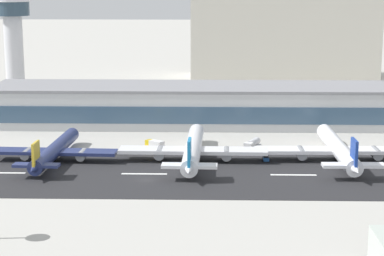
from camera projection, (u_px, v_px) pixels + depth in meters
ground_plane at (146, 180)px, 182.86m from camera, size 1400.00×1400.00×0.00m
runway_strip at (148, 174)px, 188.08m from camera, size 800.00×43.78×0.08m
runway_centreline_dash_3 at (3, 173)px, 189.04m from camera, size 12.00×1.20×0.01m
runway_centreline_dash_4 at (144, 174)px, 188.09m from camera, size 12.00×1.20×0.01m
runway_centreline_dash_5 at (294, 175)px, 187.10m from camera, size 12.00×1.20×0.01m
terminal_building at (205, 105)px, 250.69m from camera, size 147.93×28.10×13.74m
control_tower at (13, 39)px, 288.01m from camera, size 14.87×14.87×42.26m
distant_hotel_block at (284, 34)px, 367.83m from camera, size 94.91×27.97×44.03m
airliner_gold_tail_gate_0 at (54, 151)px, 199.81m from camera, size 35.21×46.11×9.62m
airliner_blue_tail_gate_1 at (193, 150)px, 199.63m from camera, size 41.72×51.81×10.81m
airliner_navy_tail_gate_2 at (339, 150)px, 200.01m from camera, size 46.84×51.24×10.69m
service_fuel_truck_0 at (252, 146)px, 210.75m from camera, size 5.85×8.82×3.95m
service_baggage_tug_1 at (266, 158)px, 201.08m from camera, size 1.90×3.21×2.20m
service_box_truck_2 at (155, 145)px, 212.58m from camera, size 6.22×5.55×3.25m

